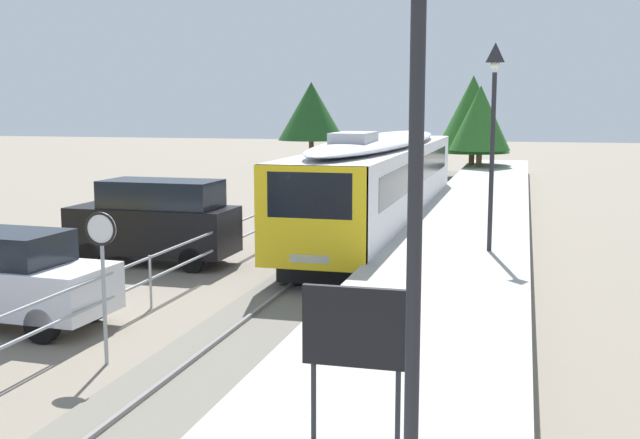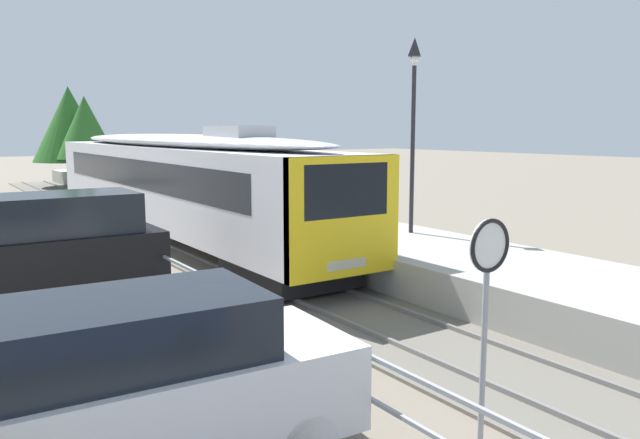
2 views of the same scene
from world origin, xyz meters
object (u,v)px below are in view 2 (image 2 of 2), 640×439
at_px(speed_limit_sign, 488,279).
at_px(platform_lamp_mid_platform, 414,98).
at_px(parked_suv_white, 140,386).
at_px(parked_van_black, 37,256).
at_px(commuter_train, 175,178).

bearing_deg(speed_limit_sign, platform_lamp_mid_platform, 52.32).
distance_m(platform_lamp_mid_platform, parked_suv_white, 12.33).
relative_size(platform_lamp_mid_platform, parked_van_black, 1.09).
bearing_deg(platform_lamp_mid_platform, parked_van_black, 178.68).
distance_m(speed_limit_sign, parked_suv_white, 3.97).
bearing_deg(parked_suv_white, commuter_train, 67.70).
xyz_separation_m(speed_limit_sign, parked_van_black, (-3.27, 8.53, -0.83)).
xyz_separation_m(commuter_train, parked_van_black, (-5.52, -7.00, -0.85)).
height_order(platform_lamp_mid_platform, parked_van_black, platform_lamp_mid_platform).
distance_m(speed_limit_sign, parked_van_black, 9.17).
xyz_separation_m(platform_lamp_mid_platform, parked_suv_white, (-9.82, -6.56, -3.56)).
bearing_deg(commuter_train, parked_van_black, -128.26).
relative_size(commuter_train, speed_limit_sign, 7.09).
bearing_deg(parked_van_black, parked_suv_white, -91.10).
relative_size(commuter_train, parked_suv_white, 4.23).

